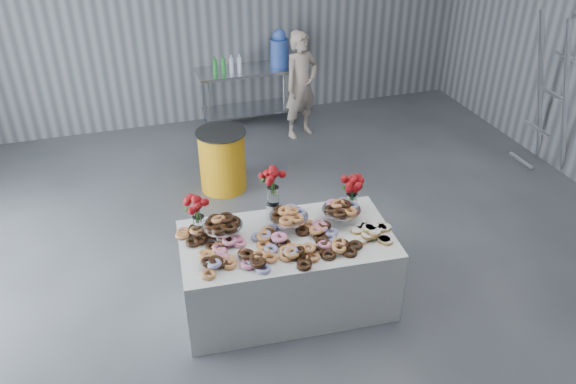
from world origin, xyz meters
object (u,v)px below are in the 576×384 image
object	(u,v)px
water_jug	(279,49)
display_table	(287,271)
stepladder	(552,94)
trash_barrel	(222,160)
prep_table	(248,87)
person	(301,85)

from	to	relation	value
water_jug	display_table	bearing A→B (deg)	-105.79
display_table	stepladder	size ratio (longest dim) A/B	0.90
water_jug	stepladder	size ratio (longest dim) A/B	0.26
trash_barrel	stepladder	bearing A→B (deg)	-9.83
prep_table	trash_barrel	size ratio (longest dim) A/B	1.90
water_jug	person	distance (m)	0.71
water_jug	person	xyz separation A→B (m)	(0.15, -0.59, -0.37)
prep_table	person	xyz separation A→B (m)	(0.65, -0.59, 0.16)
display_table	prep_table	distance (m)	4.09
water_jug	person	bearing A→B (deg)	-75.57
prep_table	water_jug	xyz separation A→B (m)	(0.50, -0.00, 0.53)
person	trash_barrel	bearing A→B (deg)	-161.79
display_table	trash_barrel	xyz separation A→B (m)	(-0.14, 2.25, 0.02)
person	trash_barrel	size ratio (longest dim) A/B	1.98
trash_barrel	stepladder	xyz separation A→B (m)	(4.15, -0.72, 0.65)
person	water_jug	bearing A→B (deg)	82.80
trash_barrel	stepladder	size ratio (longest dim) A/B	0.38
display_table	trash_barrel	distance (m)	2.26
display_table	trash_barrel	world-z (taller)	trash_barrel
prep_table	water_jug	size ratio (longest dim) A/B	2.71
display_table	prep_table	world-z (taller)	prep_table
water_jug	trash_barrel	world-z (taller)	water_jug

